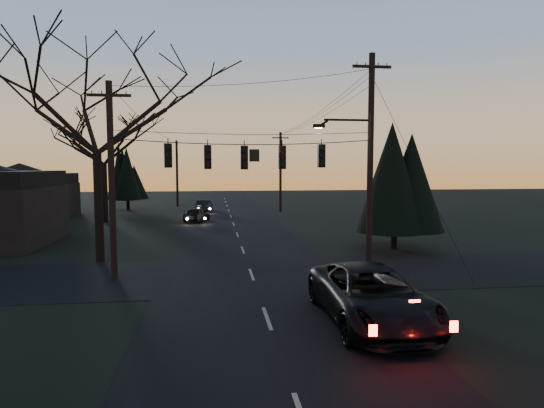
{
  "coord_description": "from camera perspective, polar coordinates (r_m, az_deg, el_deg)",
  "views": [
    {
      "loc": [
        -1.69,
        -10.2,
        4.92
      ],
      "look_at": [
        0.8,
        8.91,
        3.3
      ],
      "focal_mm": 30.0,
      "sensor_mm": 36.0,
      "label": 1
    }
  ],
  "objects": [
    {
      "name": "house_left_far",
      "position": [
        49.75,
        -29.01,
        1.52
      ],
      "size": [
        9.0,
        7.0,
        5.2
      ],
      "color": "black",
      "rests_on": "ground"
    },
    {
      "name": "sedan_oncoming_b",
      "position": [
        49.43,
        -8.48,
        -0.23
      ],
      "size": [
        1.84,
        3.99,
        1.27
      ],
      "primitive_type": "imported",
      "rotation": [
        0.0,
        0.0,
        3.01
      ],
      "color": "black",
      "rests_on": "ground"
    },
    {
      "name": "utility_pole_far_r",
      "position": [
        48.98,
        1.06,
        -0.97
      ],
      "size": [
        1.8,
        0.3,
        8.5
      ],
      "primitive_type": null,
      "color": "black",
      "rests_on": "ground"
    },
    {
      "name": "suv_near",
      "position": [
        14.84,
        12.35,
        -11.17
      ],
      "size": [
        2.93,
        6.26,
        1.73
      ],
      "primitive_type": "imported",
      "rotation": [
        0.0,
        0.0,
        0.01
      ],
      "color": "black",
      "rests_on": "ground"
    },
    {
      "name": "bare_tree_left",
      "position": [
        24.94,
        -21.27,
        11.04
      ],
      "size": [
        11.2,
        11.2,
        11.11
      ],
      "color": "black",
      "rests_on": "ground"
    },
    {
      "name": "evergreen_dist",
      "position": [
        53.04,
        -17.69,
        3.46
      ],
      "size": [
        3.26,
        3.26,
        6.59
      ],
      "color": "black",
      "rests_on": "ground"
    },
    {
      "name": "evergreen_right",
      "position": [
        27.7,
        15.23,
        3.19
      ],
      "size": [
        4.3,
        4.3,
        7.26
      ],
      "color": "black",
      "rests_on": "ground"
    },
    {
      "name": "ground_plane",
      "position": [
        11.45,
        1.91,
        -20.67
      ],
      "size": [
        160.0,
        160.0,
        0.0
      ],
      "primitive_type": "plane",
      "color": "black"
    },
    {
      "name": "bare_tree_dist",
      "position": [
        42.06,
        -20.4,
        7.44
      ],
      "size": [
        7.51,
        7.51,
        10.12
      ],
      "color": "black",
      "rests_on": "ground"
    },
    {
      "name": "utility_pole_far_l",
      "position": [
        56.58,
        -11.76,
        -0.29
      ],
      "size": [
        0.3,
        0.3,
        8.0
      ],
      "primitive_type": null,
      "color": "black",
      "rests_on": "ground"
    },
    {
      "name": "utility_pole_left",
      "position": [
        21.23,
        -19.16,
        -8.88
      ],
      "size": [
        1.8,
        0.3,
        8.5
      ],
      "primitive_type": null,
      "color": "black",
      "rests_on": "ground"
    },
    {
      "name": "span_signal_assembly",
      "position": [
        20.25,
        -3.33,
        5.97
      ],
      "size": [
        11.5,
        0.44,
        1.47
      ],
      "color": "black",
      "rests_on": "ground"
    },
    {
      "name": "main_road",
      "position": [
        30.64,
        -4.17,
        -4.44
      ],
      "size": [
        8.0,
        120.0,
        0.02
      ],
      "primitive_type": "cube",
      "color": "black",
      "rests_on": "ground"
    },
    {
      "name": "sedan_oncoming_a",
      "position": [
        40.5,
        -9.41,
        -1.32
      ],
      "size": [
        2.53,
        4.09,
        1.3
      ],
      "primitive_type": "imported",
      "rotation": [
        0.0,
        0.0,
        2.86
      ],
      "color": "black",
      "rests_on": "ground"
    },
    {
      "name": "utility_pole_right",
      "position": [
        22.0,
        11.99,
        -8.24
      ],
      "size": [
        5.0,
        0.3,
        10.0
      ],
      "primitive_type": null,
      "color": "black",
      "rests_on": "ground"
    },
    {
      "name": "cross_road",
      "position": [
        20.85,
        -2.6,
        -8.83
      ],
      "size": [
        60.0,
        7.0,
        0.02
      ],
      "primitive_type": "cube",
      "color": "black",
      "rests_on": "ground"
    }
  ]
}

